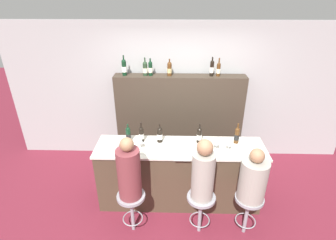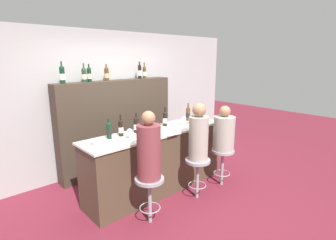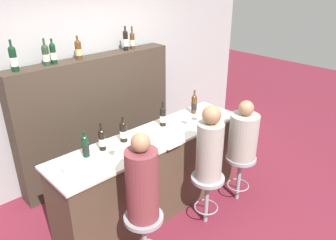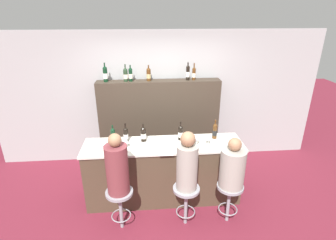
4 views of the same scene
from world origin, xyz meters
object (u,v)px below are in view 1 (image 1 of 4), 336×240
wine_bottle_backbar_1 (145,68)px  bar_stool_left (132,203)px  bar_stool_right (248,205)px  wine_bottle_backbar_3 (169,69)px  wine_glass_1 (216,143)px  wine_glass_2 (229,144)px  wine_bottle_backbar_5 (219,69)px  wine_glass_0 (140,143)px  wine_bottle_counter_4 (237,135)px  wine_bottle_counter_2 (160,135)px  wine_bottle_counter_0 (128,134)px  bar_stool_middle (201,204)px  wine_bottle_counter_1 (141,134)px  metal_bowl (113,144)px  guest_seated_left (129,172)px  guest_seated_middle (203,173)px  guest_seated_right (253,178)px  wine_bottle_backbar_0 (124,67)px  wine_bottle_counter_3 (199,135)px  wine_bottle_backbar_4 (212,68)px

wine_bottle_backbar_1 → bar_stool_left: (-0.05, -1.77, -1.34)m
bar_stool_right → wine_bottle_backbar_3: bearing=121.5°
wine_glass_1 → wine_glass_2: bearing=0.0°
wine_bottle_backbar_5 → wine_glass_0: 1.89m
wine_bottle_counter_4 → wine_bottle_backbar_5: bearing=100.0°
wine_bottle_counter_2 → wine_bottle_backbar_5: size_ratio=0.96×
wine_bottle_counter_0 → wine_bottle_backbar_3: wine_bottle_backbar_3 is taller
wine_bottle_backbar_1 → bar_stool_middle: size_ratio=0.50×
wine_bottle_backbar_5 → wine_bottle_backbar_1: bearing=-180.0°
wine_bottle_backbar_1 → bar_stool_left: 2.23m
bar_stool_left → wine_bottle_counter_1: bearing=84.4°
wine_bottle_backbar_5 → metal_bowl: bearing=-144.7°
guest_seated_left → guest_seated_middle: size_ratio=1.01×
wine_bottle_backbar_1 → bar_stool_left: bearing=-91.6°
bar_stool_left → guest_seated_right: 1.62m
wine_bottle_backbar_1 → guest_seated_left: (-0.05, -1.77, -0.83)m
metal_bowl → wine_bottle_counter_4: bearing=4.1°
metal_bowl → guest_seated_middle: bearing=-25.9°
wine_glass_1 → bar_stool_right: wine_glass_1 is taller
wine_bottle_counter_2 → wine_bottle_counter_0: bearing=180.0°
wine_bottle_counter_2 → metal_bowl: wine_bottle_counter_2 is taller
wine_bottle_counter_2 → bar_stool_middle: 1.13m
wine_bottle_backbar_0 → wine_glass_1: wine_bottle_backbar_0 is taller
wine_bottle_counter_1 → guest_seated_right: guest_seated_right is taller
wine_glass_2 → wine_bottle_counter_4: bearing=54.5°
wine_bottle_backbar_0 → guest_seated_middle: size_ratio=0.40×
wine_glass_1 → wine_bottle_counter_3: bearing=135.9°
metal_bowl → bar_stool_middle: size_ratio=0.36×
wine_bottle_counter_3 → wine_bottle_backbar_4: 1.29m
wine_bottle_counter_0 → metal_bowl: size_ratio=1.28×
wine_bottle_backbar_1 → guest_seated_right: wine_bottle_backbar_1 is taller
wine_bottle_backbar_0 → wine_bottle_counter_1: bearing=-69.5°
wine_bottle_counter_0 → wine_bottle_counter_2: bearing=0.0°
wine_bottle_counter_2 → guest_seated_middle: size_ratio=0.35×
wine_bottle_backbar_3 → wine_glass_1: bearing=-61.1°
wine_bottle_backbar_3 → bar_stool_middle: bearing=-75.5°
wine_bottle_counter_4 → bar_stool_right: bearing=-84.6°
wine_bottle_counter_1 → wine_glass_1: bearing=-11.3°
wine_glass_1 → guest_seated_left: (-1.15, -0.53, -0.11)m
wine_glass_0 → guest_seated_right: guest_seated_right is taller
guest_seated_middle → guest_seated_right: guest_seated_middle is taller
wine_bottle_backbar_4 → bar_stool_left: 2.53m
wine_bottle_counter_1 → bar_stool_right: (1.48, -0.74, -0.63)m
bar_stool_middle → guest_seated_middle: guest_seated_middle is taller
wine_bottle_counter_4 → wine_glass_1: 0.39m
wine_bottle_backbar_3 → wine_glass_2: size_ratio=2.01×
wine_bottle_counter_4 → metal_bowl: bearing=-175.9°
wine_bottle_counter_2 → bar_stool_right: (1.21, -0.74, -0.63)m
wine_glass_0 → guest_seated_middle: bearing=-31.8°
guest_seated_right → wine_bottle_backbar_1: bearing=130.3°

